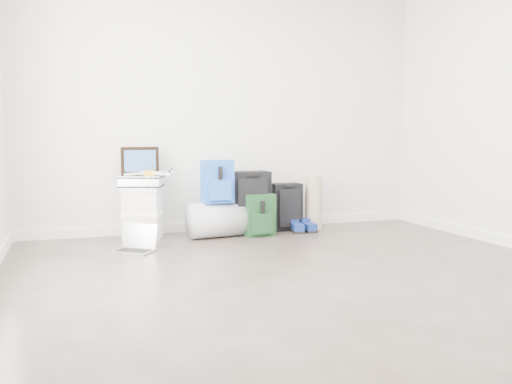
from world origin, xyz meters
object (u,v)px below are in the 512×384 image
object	(u,v)px
boxes_stack	(142,213)
briefcase	(142,181)
carry_on	(286,207)
duffel_bag	(217,220)
large_suitcase	(249,203)
laptop	(136,245)

from	to	relation	value
boxes_stack	briefcase	size ratio (longest dim) A/B	1.30
boxes_stack	carry_on	distance (m)	1.58
duffel_bag	large_suitcase	size ratio (longest dim) A/B	0.87
briefcase	carry_on	world-z (taller)	briefcase
boxes_stack	large_suitcase	bearing A→B (deg)	16.17
boxes_stack	duffel_bag	world-z (taller)	boxes_stack
boxes_stack	carry_on	bearing A→B (deg)	21.15
briefcase	carry_on	xyz separation A→B (m)	(1.58, 0.01, -0.33)
large_suitcase	carry_on	distance (m)	0.49
briefcase	large_suitcase	size ratio (longest dim) A/B	0.61
large_suitcase	boxes_stack	bearing A→B (deg)	174.00
briefcase	boxes_stack	bearing A→B (deg)	18.45
briefcase	duffel_bag	size ratio (longest dim) A/B	0.70
boxes_stack	briefcase	bearing A→B (deg)	-159.31
briefcase	laptop	xyz separation A→B (m)	(-0.13, -0.58, -0.53)
boxes_stack	carry_on	xyz separation A→B (m)	(1.58, 0.01, -0.01)
carry_on	laptop	xyz separation A→B (m)	(-1.71, -0.59, -0.20)
briefcase	duffel_bag	xyz separation A→B (m)	(0.75, -0.15, -0.41)
boxes_stack	duffel_bag	size ratio (longest dim) A/B	0.90
carry_on	briefcase	bearing A→B (deg)	179.04
laptop	briefcase	bearing A→B (deg)	115.27
briefcase	large_suitcase	world-z (taller)	large_suitcase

